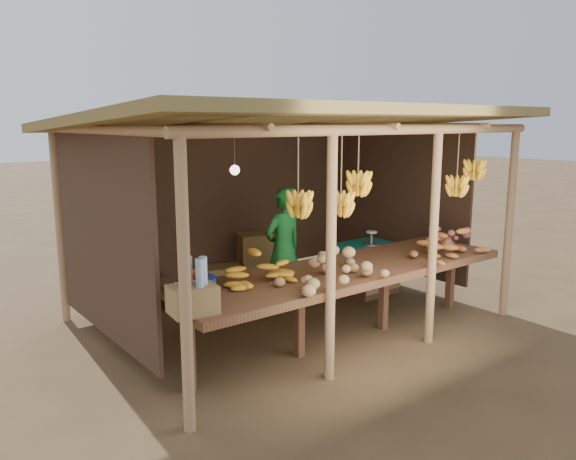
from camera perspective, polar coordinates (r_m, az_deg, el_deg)
ground at (r=6.71m, az=0.00°, el=-8.83°), size 60.00×60.00×0.00m
stall_structure at (r=6.30m, az=0.46°, el=7.70°), size 4.70×3.50×2.43m
counter at (r=5.81m, az=5.79°, el=-4.42°), size 3.90×1.05×0.80m
potato_heap at (r=5.26m, az=4.56°, el=-3.26°), size 1.18×0.92×0.37m
sweet_potato_heap at (r=6.50m, az=15.72°, el=-0.96°), size 0.97×0.74×0.35m
onion_heap at (r=6.89m, az=15.83°, el=-0.29°), size 0.88×0.56×0.36m
banana_pile at (r=5.24m, az=-2.70°, el=-3.41°), size 0.68×0.48×0.35m
tomato_basin at (r=5.04m, az=-9.28°, el=-5.29°), size 0.34×0.34×0.18m
bottle_box at (r=4.44m, az=-9.68°, el=-6.24°), size 0.39×0.32×0.45m
vendor at (r=6.82m, az=-0.47°, el=-1.92°), size 0.58×0.41×1.51m
tarp_crate at (r=7.62m, az=8.10°, el=-3.71°), size 0.75×0.65×0.88m
carton_stack at (r=7.67m, az=-4.28°, el=-3.74°), size 1.09×0.51×0.75m
burlap_sacks at (r=7.04m, az=-13.99°, el=-6.31°), size 0.72×0.38×0.51m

